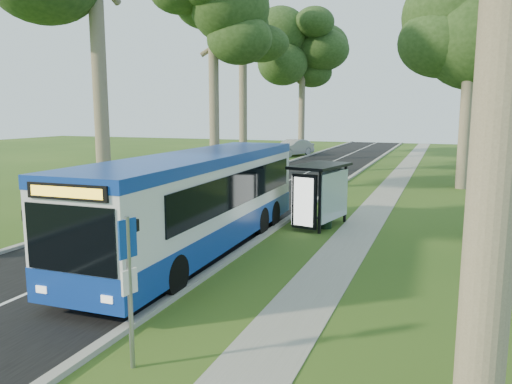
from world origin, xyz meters
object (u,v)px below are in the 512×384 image
at_px(litter_bin, 326,216).
at_px(car_silver, 292,148).
at_px(bus_shelter, 321,184).
at_px(bus, 199,202).
at_px(car_white, 229,164).
at_px(bus_stop_sign, 129,276).

xyz_separation_m(litter_bin, car_silver, (-10.21, 29.35, 0.36)).
distance_m(litter_bin, car_silver, 31.08).
bearing_deg(bus_shelter, bus, -109.30).
distance_m(litter_bin, car_white, 18.06).
distance_m(bus, car_white, 20.77).
height_order(litter_bin, car_white, car_white).
bearing_deg(car_silver, car_white, -69.80).
distance_m(bus, bus_shelter, 5.40).
relative_size(bus, litter_bin, 12.83).
height_order(bus_shelter, litter_bin, bus_shelter).
bearing_deg(car_silver, bus_shelter, -49.54).
relative_size(litter_bin, car_white, 0.24).
bearing_deg(car_white, litter_bin, -65.98).
xyz_separation_m(bus, car_silver, (-7.22, 34.02, -0.79)).
height_order(bus_stop_sign, litter_bin, bus_stop_sign).
bearing_deg(litter_bin, car_silver, 109.17).
height_order(bus, litter_bin, bus).
height_order(bus_stop_sign, car_white, bus_stop_sign).
bearing_deg(bus, litter_bin, 56.40).
xyz_separation_m(bus_shelter, car_silver, (-10.01, 29.40, -0.87)).
relative_size(bus_stop_sign, bus_shelter, 0.88).
distance_m(bus, car_silver, 34.79).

